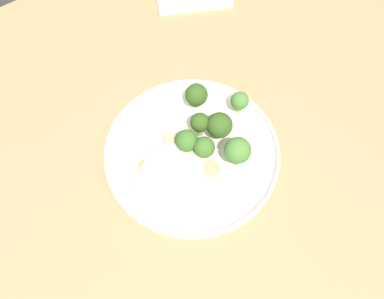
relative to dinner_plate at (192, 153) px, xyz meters
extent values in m
plane|color=#2D2B28|center=(-0.03, -0.01, -0.75)|extent=(6.00, 6.00, 0.00)
cube|color=#9E754C|center=(-0.03, -0.01, -0.03)|extent=(1.40, 1.00, 0.04)
cube|color=olive|center=(0.61, 0.43, -0.40)|extent=(0.06, 0.06, 0.70)
cylinder|color=beige|center=(0.00, 0.00, 0.00)|extent=(0.29, 0.29, 0.01)
torus|color=beige|center=(0.00, 0.00, 0.01)|extent=(0.29, 0.29, 0.01)
ellipsoid|color=beige|center=(-0.05, -0.02, 0.01)|extent=(0.14, 0.11, 0.02)
cylinder|color=#E5C689|center=(-0.05, -0.02, 0.01)|extent=(0.02, 0.02, 0.01)
cylinder|color=#958159|center=(-0.05, -0.02, 0.02)|extent=(0.02, 0.02, 0.00)
cylinder|color=#DBB77A|center=(-0.08, 0.01, 0.01)|extent=(0.02, 0.02, 0.01)
cylinder|color=#8E774F|center=(-0.08, 0.01, 0.02)|extent=(0.02, 0.02, 0.00)
cylinder|color=beige|center=(-0.02, 0.03, 0.01)|extent=(0.03, 0.03, 0.01)
cylinder|color=#988766|center=(-0.02, 0.03, 0.02)|extent=(0.02, 0.02, 0.00)
cylinder|color=#E5C689|center=(0.00, -0.05, 0.01)|extent=(0.03, 0.03, 0.02)
cylinder|color=#958159|center=(0.00, -0.05, 0.02)|extent=(0.03, 0.03, 0.00)
cylinder|color=beige|center=(-0.05, -0.05, 0.01)|extent=(0.03, 0.03, 0.01)
cylinder|color=#988766|center=(-0.05, -0.05, 0.02)|extent=(0.02, 0.02, 0.00)
cylinder|color=beige|center=(-0.03, -0.04, 0.01)|extent=(0.03, 0.03, 0.01)
cylinder|color=#988766|center=(-0.03, -0.04, 0.02)|extent=(0.02, 0.02, 0.00)
cylinder|color=#89A356|center=(0.11, 0.02, 0.01)|extent=(0.01, 0.01, 0.02)
sphere|color=#42702D|center=(0.11, 0.02, 0.03)|extent=(0.03, 0.03, 0.03)
cylinder|color=#89A356|center=(0.05, 0.00, 0.01)|extent=(0.02, 0.02, 0.02)
sphere|color=#2D4C19|center=(0.05, 0.00, 0.04)|extent=(0.04, 0.04, 0.04)
cylinder|color=#89A356|center=(0.03, 0.02, 0.01)|extent=(0.02, 0.02, 0.02)
sphere|color=#2D4C19|center=(0.03, 0.02, 0.04)|extent=(0.03, 0.03, 0.03)
cylinder|color=#89A356|center=(0.06, 0.07, 0.01)|extent=(0.01, 0.01, 0.02)
sphere|color=#2D4C19|center=(0.06, 0.07, 0.04)|extent=(0.04, 0.04, 0.04)
cylinder|color=#7A994C|center=(0.05, -0.06, 0.02)|extent=(0.02, 0.02, 0.03)
sphere|color=#42702D|center=(0.05, -0.06, 0.04)|extent=(0.04, 0.04, 0.04)
cylinder|color=#7A994C|center=(0.01, -0.02, 0.01)|extent=(0.01, 0.01, 0.02)
sphere|color=#386023|center=(0.01, -0.02, 0.04)|extent=(0.03, 0.03, 0.03)
cylinder|color=#89A356|center=(0.00, 0.01, 0.01)|extent=(0.01, 0.01, 0.02)
sphere|color=#386023|center=(0.00, 0.01, 0.03)|extent=(0.04, 0.04, 0.04)
cube|color=silver|center=(0.05, 0.07, 0.01)|extent=(0.01, 0.04, 0.00)
cube|color=silver|center=(0.01, -0.01, 0.01)|extent=(0.05, 0.02, 0.00)
camera|label=1|loc=(-0.19, -0.28, 0.65)|focal=41.86mm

